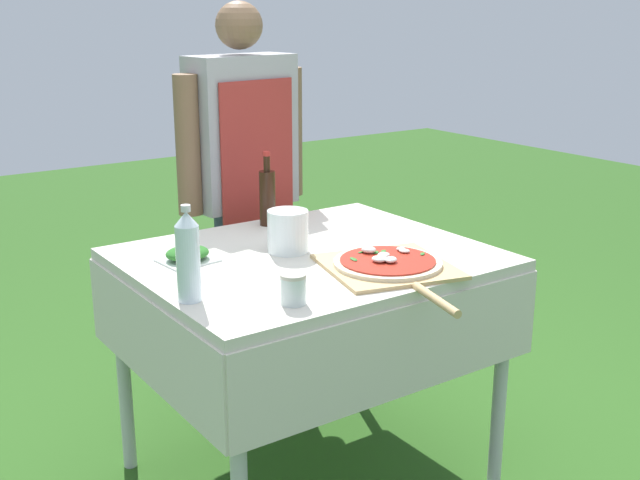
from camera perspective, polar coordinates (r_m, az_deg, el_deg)
The scene contains 9 objects.
ground_plane at distance 2.97m, azimuth -0.78°, elevation -16.23°, with size 12.00×12.00×0.00m, color #2D5B1E.
prep_table at distance 2.65m, azimuth -0.84°, elevation -3.00°, with size 1.14×0.96×0.82m.
person_cook at distance 3.28m, azimuth -5.47°, elevation 4.96°, with size 0.60×0.24×1.62m.
pizza_on_peel at distance 2.47m, azimuth 4.93°, elevation -1.79°, with size 0.45×0.65×0.06m.
oil_bottle at distance 2.95m, azimuth -3.77°, elevation 3.13°, with size 0.06×0.06×0.27m.
water_bottle at distance 2.20m, azimuth -9.37°, elevation -1.14°, with size 0.07×0.07×0.27m.
herb_container at distance 2.57m, azimuth -9.41°, elevation -1.01°, with size 0.18×0.16×0.05m.
mixing_tub at distance 2.63m, azimuth -2.30°, elevation 0.63°, with size 0.13×0.13×0.14m, color silver.
sauce_jar at distance 2.18m, azimuth -1.91°, elevation -3.62°, with size 0.07×0.07×0.09m.
Camera 1 is at (-1.40, -2.07, 1.60)m, focal length 45.00 mm.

